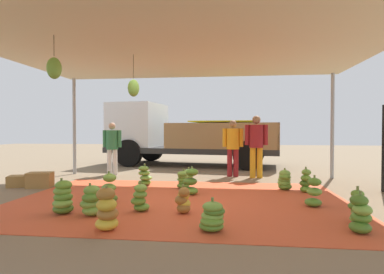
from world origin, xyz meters
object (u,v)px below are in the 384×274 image
object	(u,v)px
banana_bunch_2	(285,180)
banana_bunch_14	(107,211)
banana_bunch_4	(91,201)
worker_1	(112,144)
banana_bunch_11	(63,198)
banana_bunch_8	(183,180)
banana_bunch_7	(140,199)
cargo_truck_main	(185,134)
banana_bunch_10	(183,201)
banana_bunch_3	(357,207)
crate_1	(40,180)
banana_bunch_12	(314,193)
banana_bunch_0	(191,183)
banana_bunch_1	(361,215)
banana_bunch_5	(109,189)
banana_bunch_6	(212,217)
worker_0	(233,144)
banana_bunch_15	(306,182)
crate_0	(19,181)
banana_bunch_9	(189,177)
worker_2	(256,142)
banana_bunch_13	(145,176)

from	to	relation	value
banana_bunch_2	banana_bunch_14	bearing A→B (deg)	-131.72
banana_bunch_4	worker_1	bearing A→B (deg)	106.94
banana_bunch_11	banana_bunch_8	bearing A→B (deg)	56.41
banana_bunch_7	cargo_truck_main	world-z (taller)	cargo_truck_main
banana_bunch_10	banana_bunch_3	bearing A→B (deg)	-4.98
crate_1	banana_bunch_12	bearing A→B (deg)	-11.34
banana_bunch_0	worker_1	world-z (taller)	worker_1
banana_bunch_1	banana_bunch_5	world-z (taller)	banana_bunch_5
banana_bunch_6	banana_bunch_7	size ratio (longest dim) A/B	0.89
banana_bunch_4	banana_bunch_12	bearing A→B (deg)	15.96
banana_bunch_8	banana_bunch_1	bearing A→B (deg)	-45.87
banana_bunch_10	worker_0	bearing A→B (deg)	78.67
banana_bunch_1	worker_0	world-z (taller)	worker_0
banana_bunch_15	banana_bunch_0	bearing A→B (deg)	-167.92
banana_bunch_3	banana_bunch_10	bearing A→B (deg)	175.02
banana_bunch_11	worker_0	bearing A→B (deg)	58.25
worker_1	crate_0	xyz separation A→B (m)	(-1.49, -2.19, -0.79)
banana_bunch_10	crate_1	world-z (taller)	banana_bunch_10
banana_bunch_12	banana_bunch_6	bearing A→B (deg)	-137.25
banana_bunch_8	banana_bunch_11	world-z (taller)	banana_bunch_11
banana_bunch_0	banana_bunch_15	world-z (taller)	banana_bunch_0
banana_bunch_10	crate_0	xyz separation A→B (m)	(-4.26, 1.96, -0.08)
banana_bunch_15	crate_0	size ratio (longest dim) A/B	1.23
banana_bunch_3	banana_bunch_4	size ratio (longest dim) A/B	1.04
banana_bunch_10	worker_1	xyz separation A→B (m)	(-2.77, 4.14, 0.71)
banana_bunch_1	banana_bunch_6	world-z (taller)	banana_bunch_1
banana_bunch_4	banana_bunch_6	world-z (taller)	banana_bunch_4
banana_bunch_1	banana_bunch_14	xyz separation A→B (m)	(-3.34, -0.30, 0.03)
banana_bunch_7	banana_bunch_11	bearing A→B (deg)	-166.74
banana_bunch_8	worker_0	xyz separation A→B (m)	(1.16, 2.05, 0.76)
banana_bunch_8	banana_bunch_9	distance (m)	0.66
worker_2	banana_bunch_0	bearing A→B (deg)	-121.20
banana_bunch_4	banana_bunch_7	world-z (taller)	banana_bunch_4
banana_bunch_12	banana_bunch_14	bearing A→B (deg)	-151.04
banana_bunch_0	banana_bunch_7	world-z (taller)	banana_bunch_0
worker_0	crate_0	bearing A→B (deg)	-156.23
banana_bunch_13	worker_0	size ratio (longest dim) A/B	0.32
banana_bunch_9	banana_bunch_15	distance (m)	2.77
banana_bunch_0	banana_bunch_12	world-z (taller)	banana_bunch_0
banana_bunch_5	banana_bunch_6	distance (m)	2.44
banana_bunch_13	cargo_truck_main	world-z (taller)	cargo_truck_main
banana_bunch_8	worker_1	size ratio (longest dim) A/B	0.29
banana_bunch_4	banana_bunch_8	bearing A→B (deg)	66.00
banana_bunch_3	crate_0	xyz separation A→B (m)	(-6.85, 2.18, -0.10)
cargo_truck_main	banana_bunch_14	bearing A→B (deg)	-89.48
banana_bunch_6	worker_1	size ratio (longest dim) A/B	0.29
banana_bunch_7	banana_bunch_10	world-z (taller)	banana_bunch_7
banana_bunch_6	worker_1	xyz separation A→B (m)	(-3.29, 4.99, 0.72)
banana_bunch_2	banana_bunch_3	world-z (taller)	banana_bunch_3
banana_bunch_10	banana_bunch_2	bearing A→B (deg)	48.30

